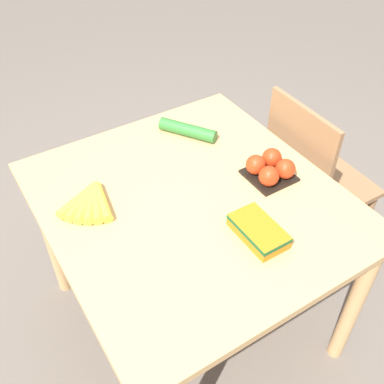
# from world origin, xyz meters

# --- Properties ---
(ground_plane) EXTENTS (12.00, 12.00, 0.00)m
(ground_plane) POSITION_xyz_m (0.00, 0.00, 0.00)
(ground_plane) COLOR #665B51
(dining_table) EXTENTS (1.06, 0.98, 0.75)m
(dining_table) POSITION_xyz_m (0.00, 0.00, 0.64)
(dining_table) COLOR tan
(dining_table) RESTS_ON ground_plane
(chair) EXTENTS (0.43, 0.41, 0.89)m
(chair) POSITION_xyz_m (-0.06, 0.68, 0.46)
(chair) COLOR #8E6642
(chair) RESTS_ON ground_plane
(banana_bunch) EXTENTS (0.19, 0.19, 0.03)m
(banana_bunch) POSITION_xyz_m (-0.15, -0.31, 0.76)
(banana_bunch) COLOR brown
(banana_bunch) RESTS_ON dining_table
(tomato_pack) EXTENTS (0.16, 0.16, 0.08)m
(tomato_pack) POSITION_xyz_m (0.05, 0.30, 0.79)
(tomato_pack) COLOR black
(tomato_pack) RESTS_ON dining_table
(carrot_bag) EXTENTS (0.19, 0.11, 0.05)m
(carrot_bag) POSITION_xyz_m (0.26, 0.08, 0.77)
(carrot_bag) COLOR orange
(carrot_bag) RESTS_ON dining_table
(cucumber_near) EXTENTS (0.23, 0.18, 0.05)m
(cucumber_near) POSITION_xyz_m (-0.33, 0.18, 0.77)
(cucumber_near) COLOR #2D702D
(cucumber_near) RESTS_ON dining_table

